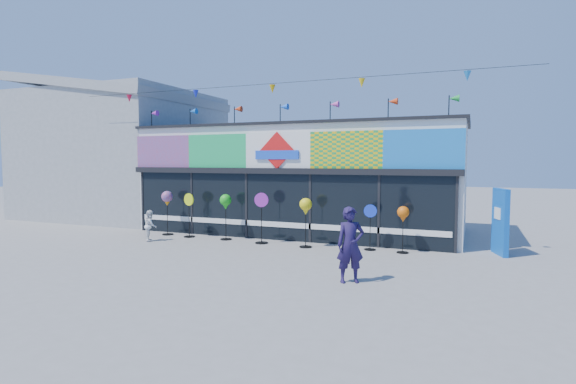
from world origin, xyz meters
The scene contains 13 objects.
ground centered at (0.00, 0.00, 0.00)m, with size 80.00×80.00×0.00m, color gray.
kite_shop centered at (0.00, 5.94, 2.05)m, with size 16.00×5.70×5.31m.
neighbour_building centered at (-10.00, 7.00, 3.20)m, with size 8.18×7.20×6.87m.
blue_sign centered at (6.99, 3.65, 0.98)m, with size 0.43×0.97×1.94m.
spinner_0 centered at (-4.23, 2.87, 1.31)m, with size 0.41×0.41×1.63m.
spinner_1 centered at (-3.19, 2.75, 0.84)m, with size 0.44×0.40×1.58m.
spinner_2 centered at (-1.69, 2.79, 1.27)m, with size 0.40×0.40×1.59m.
spinner_3 centered at (-0.24, 2.63, 0.89)m, with size 0.47×0.43×1.69m.
spinner_4 centered at (1.35, 2.54, 1.26)m, with size 0.40×0.40×1.57m.
spinner_5 centered at (3.34, 2.89, 0.75)m, with size 0.39×0.36×1.41m.
spinner_6 centered at (4.33, 2.82, 1.12)m, with size 0.36×0.36×1.40m.
adult_man centered at (3.70, -0.95, 0.86)m, with size 0.63×0.41×1.72m, color #1E143F.
child centered at (-3.98, 1.61, 0.53)m, with size 0.51×0.30×1.06m, color white.
Camera 1 is at (6.20, -10.72, 2.75)m, focal length 28.00 mm.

